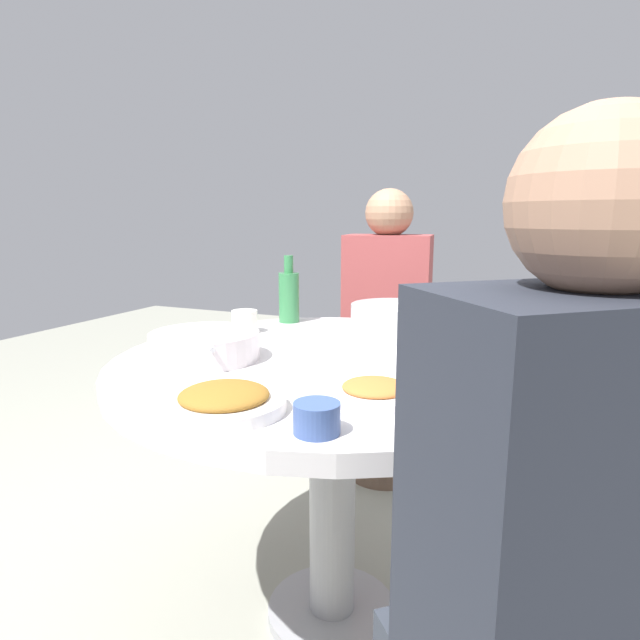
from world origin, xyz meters
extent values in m
plane|color=gray|center=(0.00, 0.00, 0.00)|extent=(8.00, 8.00, 0.00)
cylinder|color=#99999E|center=(0.00, 0.00, 0.01)|extent=(0.36, 0.36, 0.03)
cylinder|color=#99999E|center=(0.00, 0.00, 0.37)|extent=(0.12, 0.12, 0.67)
cylinder|color=silver|center=(0.00, 0.00, 0.72)|extent=(1.11, 1.11, 0.04)
cylinder|color=#B2B5BA|center=(0.07, 0.31, 0.79)|extent=(0.26, 0.26, 0.10)
ellipsoid|color=white|center=(0.07, 0.31, 0.79)|extent=(0.21, 0.21, 0.11)
cube|color=white|center=(0.11, 0.24, 0.84)|extent=(0.16, 0.12, 0.01)
cylinder|color=white|center=(-0.29, -0.14, 0.78)|extent=(0.27, 0.27, 0.07)
cylinder|color=black|center=(-0.29, -0.14, 0.77)|extent=(0.24, 0.24, 0.05)
cylinder|color=silver|center=(-0.29, -0.14, 0.80)|extent=(0.21, 0.23, 0.01)
cylinder|color=white|center=(0.19, -0.25, 0.75)|extent=(0.19, 0.19, 0.02)
ellipsoid|color=#BE6D30|center=(0.19, -0.25, 0.76)|extent=(0.13, 0.13, 0.03)
cylinder|color=white|center=(0.31, 0.06, 0.75)|extent=(0.23, 0.23, 0.02)
ellipsoid|color=#2E6329|center=(0.31, 0.06, 0.77)|extent=(0.18, 0.18, 0.04)
cylinder|color=white|center=(-0.04, -0.43, 0.75)|extent=(0.23, 0.23, 0.02)
ellipsoid|color=#936223|center=(-0.04, -0.43, 0.77)|extent=(0.17, 0.17, 0.04)
cylinder|color=#368149|center=(-0.31, 0.38, 0.83)|extent=(0.07, 0.07, 0.17)
cylinder|color=#368149|center=(-0.31, 0.38, 0.94)|extent=(0.03, 0.03, 0.06)
cylinder|color=white|center=(-0.36, 0.17, 0.78)|extent=(0.08, 0.08, 0.07)
cylinder|color=white|center=(0.32, 0.33, 0.78)|extent=(0.08, 0.08, 0.07)
cylinder|color=#3B5593|center=(0.15, -0.45, 0.77)|extent=(0.08, 0.08, 0.05)
cube|color=#252932|center=(0.53, -0.61, 0.79)|extent=(0.39, 0.37, 0.46)
sphere|color=#A57A60|center=(0.53, -0.61, 1.11)|extent=(0.19, 0.19, 0.19)
cylinder|color=brown|center=(-0.11, 0.86, 0.22)|extent=(0.31, 0.31, 0.44)
cube|color=#2D333D|center=(-0.11, 0.86, 0.50)|extent=(0.36, 0.38, 0.12)
cube|color=#9A4141|center=(-0.11, 0.86, 0.79)|extent=(0.36, 0.24, 0.46)
sphere|color=#A67A5E|center=(-0.11, 0.86, 1.11)|extent=(0.19, 0.19, 0.19)
camera|label=1|loc=(0.49, -1.21, 1.09)|focal=30.02mm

